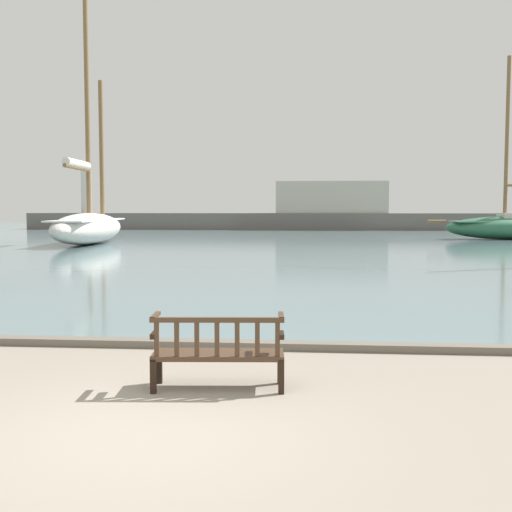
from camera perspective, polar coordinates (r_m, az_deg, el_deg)
name	(u,v)px	position (r m, az deg, el deg)	size (l,w,h in m)	color
ground_plane	(141,433)	(6.67, -10.20, -15.19)	(160.00, 160.00, 0.00)	gray
harbor_water	(290,236)	(50.14, 3.08, 1.83)	(100.00, 80.00, 0.08)	slate
quay_edge_kerb	(205,344)	(10.28, -4.53, -7.81)	(40.00, 0.30, 0.12)	#675F54
park_bench	(218,351)	(7.91, -3.38, -8.46)	(1.64, 0.64, 0.92)	black
sailboat_nearest_port	(88,224)	(38.96, -14.69, 2.74)	(3.45, 10.94, 14.17)	silver
sailboat_far_port	(508,225)	(46.61, 21.49, 2.56)	(9.78, 3.51, 12.19)	#2D6647
far_breakwater	(300,216)	(62.09, 3.92, 3.59)	(52.64, 2.40, 5.96)	#66605B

